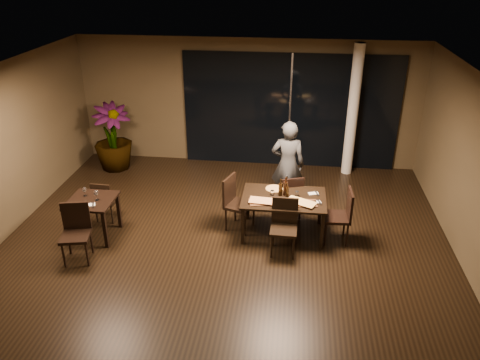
{
  "coord_description": "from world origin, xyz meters",
  "views": [
    {
      "loc": [
        1.11,
        -6.63,
        4.72
      ],
      "look_at": [
        0.21,
        0.8,
        1.05
      ],
      "focal_mm": 35.0,
      "sensor_mm": 36.0,
      "label": 1
    }
  ],
  "objects_px": {
    "chair_main_far": "(291,195)",
    "diner": "(288,165)",
    "chair_side_near": "(76,229)",
    "chair_main_right": "(342,213)",
    "side_table": "(92,206)",
    "bottle_b": "(287,190)",
    "potted_plant": "(113,137)",
    "bottle_c": "(286,186)",
    "chair_main_left": "(235,200)",
    "chair_side_far": "(104,199)",
    "chair_main_near": "(284,223)",
    "bottle_a": "(281,187)",
    "main_table": "(284,201)"
  },
  "relations": [
    {
      "from": "diner",
      "to": "bottle_b",
      "type": "height_order",
      "value": "diner"
    },
    {
      "from": "bottle_a",
      "to": "bottle_c",
      "type": "bearing_deg",
      "value": 17.2
    },
    {
      "from": "main_table",
      "to": "side_table",
      "type": "relative_size",
      "value": 1.88
    },
    {
      "from": "chair_main_right",
      "to": "chair_side_far",
      "type": "bearing_deg",
      "value": -94.71
    },
    {
      "from": "chair_main_far",
      "to": "bottle_b",
      "type": "relative_size",
      "value": 3.51
    },
    {
      "from": "bottle_c",
      "to": "chair_side_far",
      "type": "bearing_deg",
      "value": -179.0
    },
    {
      "from": "chair_side_far",
      "to": "bottle_a",
      "type": "bearing_deg",
      "value": -176.36
    },
    {
      "from": "chair_side_far",
      "to": "chair_main_far",
      "type": "bearing_deg",
      "value": -168.72
    },
    {
      "from": "chair_main_right",
      "to": "diner",
      "type": "bearing_deg",
      "value": -142.92
    },
    {
      "from": "main_table",
      "to": "bottle_a",
      "type": "bearing_deg",
      "value": 135.91
    },
    {
      "from": "chair_main_near",
      "to": "potted_plant",
      "type": "bearing_deg",
      "value": 145.74
    },
    {
      "from": "main_table",
      "to": "chair_main_near",
      "type": "height_order",
      "value": "chair_main_near"
    },
    {
      "from": "chair_side_near",
      "to": "bottle_c",
      "type": "height_order",
      "value": "bottle_c"
    },
    {
      "from": "side_table",
      "to": "chair_main_left",
      "type": "distance_m",
      "value": 2.58
    },
    {
      "from": "chair_main_right",
      "to": "chair_side_near",
      "type": "bearing_deg",
      "value": -79.37
    },
    {
      "from": "chair_main_far",
      "to": "diner",
      "type": "relative_size",
      "value": 0.51
    },
    {
      "from": "chair_main_right",
      "to": "bottle_a",
      "type": "relative_size",
      "value": 3.12
    },
    {
      "from": "side_table",
      "to": "chair_side_near",
      "type": "relative_size",
      "value": 0.8
    },
    {
      "from": "main_table",
      "to": "chair_side_far",
      "type": "xyz_separation_m",
      "value": [
        -3.41,
        0.03,
        -0.21
      ]
    },
    {
      "from": "chair_main_near",
      "to": "potted_plant",
      "type": "xyz_separation_m",
      "value": [
        -4.14,
        2.97,
        0.25
      ]
    },
    {
      "from": "diner",
      "to": "chair_main_near",
      "type": "bearing_deg",
      "value": 92.26
    },
    {
      "from": "chair_side_near",
      "to": "potted_plant",
      "type": "xyz_separation_m",
      "value": [
        -0.7,
        3.6,
        0.23
      ]
    },
    {
      "from": "chair_main_right",
      "to": "chair_main_near",
      "type": "bearing_deg",
      "value": -69.81
    },
    {
      "from": "potted_plant",
      "to": "bottle_c",
      "type": "height_order",
      "value": "potted_plant"
    },
    {
      "from": "chair_main_far",
      "to": "chair_main_right",
      "type": "bearing_deg",
      "value": 125.1
    },
    {
      "from": "chair_main_near",
      "to": "bottle_a",
      "type": "xyz_separation_m",
      "value": [
        -0.1,
        0.61,
        0.37
      ]
    },
    {
      "from": "side_table",
      "to": "bottle_b",
      "type": "xyz_separation_m",
      "value": [
        3.45,
        0.52,
        0.26
      ]
    },
    {
      "from": "bottle_c",
      "to": "chair_main_near",
      "type": "bearing_deg",
      "value": -88.97
    },
    {
      "from": "chair_main_far",
      "to": "diner",
      "type": "bearing_deg",
      "value": -99.46
    },
    {
      "from": "bottle_b",
      "to": "bottle_c",
      "type": "xyz_separation_m",
      "value": [
        -0.03,
        0.07,
        0.04
      ]
    },
    {
      "from": "main_table",
      "to": "bottle_c",
      "type": "distance_m",
      "value": 0.27
    },
    {
      "from": "chair_main_far",
      "to": "chair_side_near",
      "type": "distance_m",
      "value": 3.92
    },
    {
      "from": "chair_main_near",
      "to": "diner",
      "type": "bearing_deg",
      "value": 91.58
    },
    {
      "from": "chair_side_near",
      "to": "diner",
      "type": "height_order",
      "value": "diner"
    },
    {
      "from": "chair_main_far",
      "to": "chair_main_left",
      "type": "relative_size",
      "value": 0.89
    },
    {
      "from": "main_table",
      "to": "chair_main_far",
      "type": "xyz_separation_m",
      "value": [
        0.12,
        0.54,
        -0.16
      ]
    },
    {
      "from": "side_table",
      "to": "chair_main_near",
      "type": "height_order",
      "value": "chair_main_near"
    },
    {
      "from": "diner",
      "to": "bottle_c",
      "type": "height_order",
      "value": "diner"
    },
    {
      "from": "chair_side_far",
      "to": "chair_main_left",
      "type": "bearing_deg",
      "value": -175.21
    },
    {
      "from": "potted_plant",
      "to": "bottle_b",
      "type": "distance_m",
      "value": 4.8
    },
    {
      "from": "bottle_b",
      "to": "chair_side_near",
      "type": "bearing_deg",
      "value": -160.93
    },
    {
      "from": "diner",
      "to": "potted_plant",
      "type": "xyz_separation_m",
      "value": [
        -4.13,
        1.35,
        -0.12
      ]
    },
    {
      "from": "diner",
      "to": "bottle_c",
      "type": "bearing_deg",
      "value": 91.69
    },
    {
      "from": "chair_main_far",
      "to": "chair_main_near",
      "type": "relative_size",
      "value": 0.95
    },
    {
      "from": "main_table",
      "to": "chair_main_near",
      "type": "bearing_deg",
      "value": -86.62
    },
    {
      "from": "diner",
      "to": "chair_main_right",
      "type": "bearing_deg",
      "value": 131.93
    },
    {
      "from": "main_table",
      "to": "bottle_b",
      "type": "relative_size",
      "value": 5.72
    },
    {
      "from": "chair_main_far",
      "to": "potted_plant",
      "type": "relative_size",
      "value": 0.58
    },
    {
      "from": "chair_main_far",
      "to": "chair_main_right",
      "type": "relative_size",
      "value": 0.92
    },
    {
      "from": "chair_side_far",
      "to": "potted_plant",
      "type": "height_order",
      "value": "potted_plant"
    }
  ]
}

